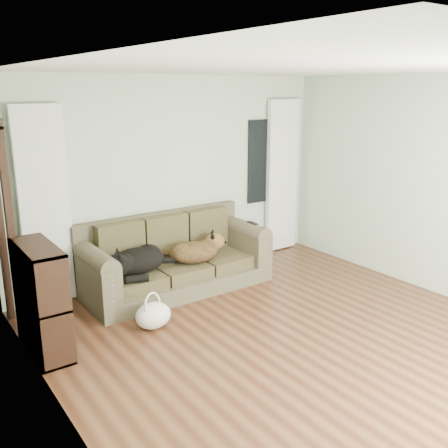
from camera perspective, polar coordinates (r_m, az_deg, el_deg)
floor at (r=5.08m, az=9.20°, el=-13.57°), size 5.00×5.00×0.00m
ceiling at (r=4.46m, az=10.68°, el=17.16°), size 5.00×5.00×0.00m
wall_back at (r=6.56m, az=-5.70°, el=5.28°), size 4.50×0.04×2.60m
wall_left at (r=3.46m, az=-17.76°, el=-4.66°), size 0.04×5.00×2.60m
curtain_left at (r=5.89m, az=-19.81°, el=1.78°), size 0.55×0.08×2.25m
curtain_right at (r=7.56m, az=6.63°, el=5.43°), size 0.55×0.08×2.25m
window_pane at (r=7.33m, az=4.37°, el=7.16°), size 0.50×0.03×1.20m
door_casing at (r=5.45m, az=-23.68°, el=-0.74°), size 0.07×0.60×2.10m
sofa at (r=6.19m, az=-5.45°, el=-3.47°), size 2.30×0.99×0.94m
dog_black_lab at (r=5.87m, az=-10.09°, el=-4.40°), size 0.76×0.57×0.30m
dog_shepherd at (r=6.20m, az=-3.24°, el=-3.00°), size 0.74×0.61×0.28m
tv_remote at (r=6.52m, az=3.29°, el=0.12°), size 0.06×0.20×0.02m
tote_bag at (r=5.33m, az=-8.11°, el=-10.12°), size 0.42×0.35×0.28m
bookshelf at (r=5.02m, az=-20.12°, el=-8.38°), size 0.35×0.85×1.05m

